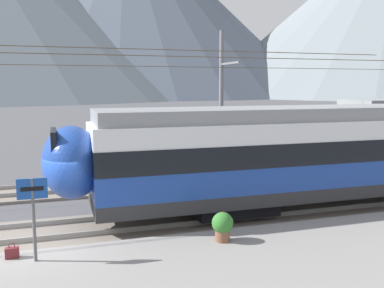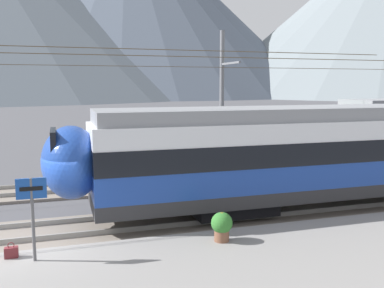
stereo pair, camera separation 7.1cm
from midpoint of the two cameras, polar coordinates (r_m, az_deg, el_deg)
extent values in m
plane|color=#4C4C51|center=(13.05, -20.03, -13.41)|extent=(400.00, 400.00, 0.00)
cube|color=slate|center=(14.23, -19.81, -11.34)|extent=(120.00, 3.00, 0.12)
cube|color=gray|center=(13.51, -19.97, -11.76)|extent=(120.00, 0.07, 0.16)
cube|color=gray|center=(14.87, -19.73, -9.94)|extent=(120.00, 0.07, 0.16)
cube|color=slate|center=(19.66, -19.15, -6.02)|extent=(120.00, 3.00, 0.12)
cube|color=gray|center=(18.93, -19.23, -6.12)|extent=(120.00, 0.07, 0.16)
cube|color=gray|center=(20.33, -19.11, -5.16)|extent=(120.00, 0.07, 0.16)
cube|color=black|center=(15.15, 5.09, -8.02)|extent=(2.80, 2.26, 0.42)
ellipsoid|color=#1E429E|center=(13.67, -15.60, -2.34)|extent=(1.80, 2.60, 2.25)
cube|color=black|center=(13.60, -17.77, -0.67)|extent=(0.16, 1.70, 1.19)
ellipsoid|color=#1E6638|center=(23.97, 19.35, 1.78)|extent=(1.80, 2.75, 2.25)
cube|color=black|center=(23.64, 18.42, 2.78)|extent=(0.16, 1.79, 1.19)
cylinder|color=slate|center=(22.86, 4.07, 5.55)|extent=(0.24, 0.24, 7.43)
cube|color=slate|center=(21.86, 5.17, 10.64)|extent=(0.10, 2.46, 0.10)
cylinder|color=#473823|center=(20.86, 6.31, 10.08)|extent=(45.69, 0.02, 0.02)
cylinder|color=#59595B|center=(11.15, -20.23, -9.45)|extent=(0.08, 0.08, 2.05)
cube|color=#19479E|center=(10.95, -20.42, -5.56)|extent=(0.70, 0.06, 0.50)
cube|color=black|center=(10.91, -20.43, -5.60)|extent=(0.52, 0.01, 0.10)
cube|color=maroon|center=(11.83, -22.73, -13.15)|extent=(0.32, 0.18, 0.27)
torus|color=maroon|center=(11.76, -22.78, -12.32)|extent=(0.16, 0.02, 0.16)
cylinder|color=brown|center=(12.04, 4.14, -11.99)|extent=(0.41, 0.41, 0.34)
sphere|color=#33752D|center=(11.93, 4.15, -10.42)|extent=(0.59, 0.59, 0.59)
sphere|color=gold|center=(11.89, 4.16, -9.82)|extent=(0.33, 0.33, 0.33)
cone|color=#515B6B|center=(209.86, -8.40, 17.79)|extent=(172.44, 172.44, 82.30)
camera|label=1|loc=(0.04, -89.88, 0.02)|focal=40.10mm
camera|label=2|loc=(0.04, 90.12, -0.02)|focal=40.10mm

